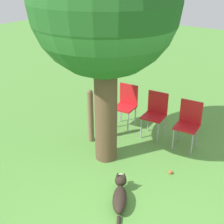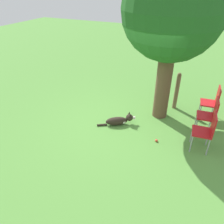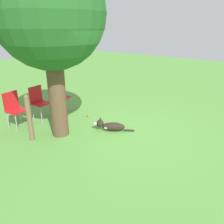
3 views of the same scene
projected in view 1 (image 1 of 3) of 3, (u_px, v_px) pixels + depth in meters
The scene contains 8 objects.
ground_plane at pixel (118, 196), 4.99m from camera, with size 30.00×30.00×0.00m, color #56933D.
oak_tree at pixel (105, 4), 4.81m from camera, with size 2.41×2.41×4.05m.
dog at pixel (120, 195), 4.82m from camera, with size 0.93×0.63×0.36m.
fence_post at pixel (91, 116), 6.32m from camera, with size 0.12×0.12×1.15m.
red_chair_0 at pixel (188, 121), 6.13m from camera, with size 0.46×0.48×0.97m.
red_chair_1 at pixel (155, 111), 6.55m from camera, with size 0.46×0.48×0.97m.
red_chair_2 at pixel (126, 103), 6.96m from camera, with size 0.46×0.48×0.97m.
tennis_ball at pixel (170, 172), 5.50m from camera, with size 0.07×0.07×0.07m.
Camera 1 is at (-3.25, -2.22, 3.35)m, focal length 50.00 mm.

